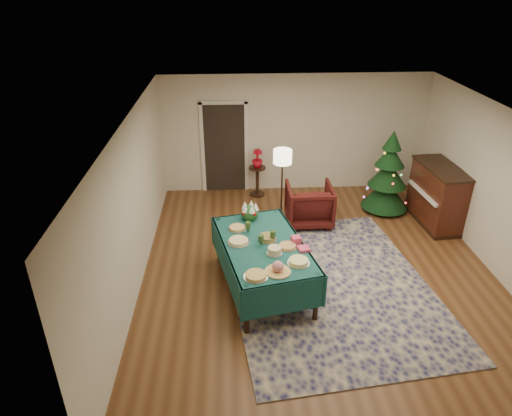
{
  "coord_description": "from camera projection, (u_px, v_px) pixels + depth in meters",
  "views": [
    {
      "loc": [
        -1.44,
        -6.42,
        4.61
      ],
      "look_at": [
        -1.05,
        0.44,
        1.06
      ],
      "focal_mm": 32.0,
      "sensor_mm": 36.0,
      "label": 1
    }
  ],
  "objects": [
    {
      "name": "platter_4",
      "position": [
        287.0,
        246.0,
        7.03
      ],
      "size": [
        0.3,
        0.3,
        0.05
      ],
      "color": "silver",
      "rests_on": "buffet_table"
    },
    {
      "name": "platter_2",
      "position": [
        299.0,
        262.0,
        6.63
      ],
      "size": [
        0.33,
        0.33,
        0.07
      ],
      "color": "silver",
      "rests_on": "buffet_table"
    },
    {
      "name": "napkin_stack",
      "position": [
        304.0,
        249.0,
        6.96
      ],
      "size": [
        0.2,
        0.2,
        0.04
      ],
      "primitive_type": "cube",
      "rotation": [
        0.0,
        0.0,
        0.21
      ],
      "color": "#D83C5C",
      "rests_on": "buffet_table"
    },
    {
      "name": "goblet_2",
      "position": [
        261.0,
        240.0,
        7.02
      ],
      "size": [
        0.09,
        0.09,
        0.2
      ],
      "color": "#2D471E",
      "rests_on": "buffet_table"
    },
    {
      "name": "platter_5",
      "position": [
        238.0,
        241.0,
        7.14
      ],
      "size": [
        0.36,
        0.36,
        0.06
      ],
      "color": "silver",
      "rests_on": "buffet_table"
    },
    {
      "name": "platter_7",
      "position": [
        237.0,
        228.0,
        7.53
      ],
      "size": [
        0.3,
        0.3,
        0.05
      ],
      "color": "silver",
      "rests_on": "buffet_table"
    },
    {
      "name": "buffet_table",
      "position": [
        263.0,
        253.0,
        7.21
      ],
      "size": [
        1.69,
        2.37,
        0.84
      ],
      "color": "black",
      "rests_on": "ground"
    },
    {
      "name": "side_table",
      "position": [
        257.0,
        182.0,
        10.49
      ],
      "size": [
        0.39,
        0.39,
        0.69
      ],
      "color": "black",
      "rests_on": "ground"
    },
    {
      "name": "gift_box",
      "position": [
        296.0,
        240.0,
        7.13
      ],
      "size": [
        0.16,
        0.16,
        0.11
      ],
      "primitive_type": "cube",
      "rotation": [
        0.0,
        0.0,
        0.21
      ],
      "color": "#D23A59",
      "rests_on": "buffet_table"
    },
    {
      "name": "platter_6",
      "position": [
        267.0,
        238.0,
        7.22
      ],
      "size": [
        0.3,
        0.3,
        0.08
      ],
      "color": "silver",
      "rests_on": "buffet_table"
    },
    {
      "name": "doorway",
      "position": [
        224.0,
        146.0,
        10.39
      ],
      "size": [
        1.08,
        0.04,
        2.16
      ],
      "color": "black",
      "rests_on": "ground"
    },
    {
      "name": "goblet_1",
      "position": [
        273.0,
        236.0,
        7.14
      ],
      "size": [
        0.09,
        0.09,
        0.2
      ],
      "color": "#2D471E",
      "rests_on": "buffet_table"
    },
    {
      "name": "piano",
      "position": [
        437.0,
        196.0,
        9.19
      ],
      "size": [
        0.77,
        1.47,
        1.24
      ],
      "color": "black",
      "rests_on": "ground"
    },
    {
      "name": "room_shell",
      "position": [
        323.0,
        203.0,
        7.26
      ],
      "size": [
        7.0,
        7.0,
        7.0
      ],
      "color": "#593319",
      "rests_on": "ground"
    },
    {
      "name": "floor_lamp",
      "position": [
        282.0,
        161.0,
        9.01
      ],
      "size": [
        0.37,
        0.37,
        1.53
      ],
      "color": "#A57F3F",
      "rests_on": "ground"
    },
    {
      "name": "christmas_tree",
      "position": [
        388.0,
        176.0,
        9.61
      ],
      "size": [
        1.22,
        1.22,
        1.79
      ],
      "color": "black",
      "rests_on": "ground"
    },
    {
      "name": "platter_3",
      "position": [
        274.0,
        251.0,
        6.85
      ],
      "size": [
        0.24,
        0.24,
        0.11
      ],
      "color": "silver",
      "rests_on": "buffet_table"
    },
    {
      "name": "potted_plant",
      "position": [
        257.0,
        162.0,
        10.27
      ],
      "size": [
        0.24,
        0.43,
        0.24
      ],
      "primitive_type": "imported",
      "color": "#B60D1D",
      "rests_on": "side_table"
    },
    {
      "name": "centerpiece",
      "position": [
        250.0,
        212.0,
        7.78
      ],
      "size": [
        0.3,
        0.3,
        0.35
      ],
      "color": "#1E4C1E",
      "rests_on": "buffet_table"
    },
    {
      "name": "armchair",
      "position": [
        309.0,
        203.0,
        9.24
      ],
      "size": [
        0.9,
        0.85,
        0.93
      ],
      "primitive_type": "imported",
      "rotation": [
        0.0,
        0.0,
        3.14
      ],
      "color": "#3F0F0D",
      "rests_on": "ground"
    },
    {
      "name": "platter_0",
      "position": [
        256.0,
        276.0,
        6.34
      ],
      "size": [
        0.35,
        0.35,
        0.05
      ],
      "color": "silver",
      "rests_on": "buffet_table"
    },
    {
      "name": "goblet_0",
      "position": [
        248.0,
        227.0,
        7.39
      ],
      "size": [
        0.09,
        0.09,
        0.2
      ],
      "color": "#2D471E",
      "rests_on": "buffet_table"
    },
    {
      "name": "rug",
      "position": [
        329.0,
        285.0,
        7.55
      ],
      "size": [
        3.68,
        4.55,
        0.02
      ],
      "primitive_type": "cube",
      "rotation": [
        0.0,
        0.0,
        0.12
      ],
      "color": "#131548",
      "rests_on": "ground"
    },
    {
      "name": "platter_1",
      "position": [
        278.0,
        268.0,
        6.42
      ],
      "size": [
        0.38,
        0.38,
        0.18
      ],
      "color": "silver",
      "rests_on": "buffet_table"
    }
  ]
}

